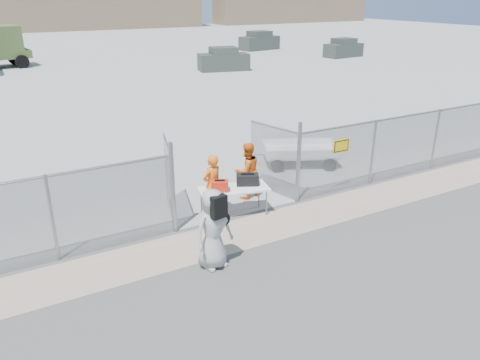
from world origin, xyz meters
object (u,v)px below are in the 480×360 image
folding_table (234,201)px  visitor (213,229)px  utility_trailer (300,154)px  security_worker_right (247,171)px  security_worker_left (212,185)px

folding_table → visitor: 2.81m
visitor → utility_trailer: size_ratio=0.56×
security_worker_right → visitor: visitor is taller
folding_table → utility_trailer: (4.18, 2.56, 0.00)m
security_worker_left → security_worker_right: size_ratio=1.02×
security_worker_left → visitor: bearing=47.9°
folding_table → security_worker_right: 1.39m
utility_trailer → security_worker_right: bearing=-127.7°
folding_table → security_worker_right: (0.95, 0.89, 0.47)m
folding_table → security_worker_left: 0.78m
security_worker_left → utility_trailer: bearing=-171.3°
visitor → utility_trailer: 7.56m
security_worker_right → visitor: 4.05m
folding_table → security_worker_right: security_worker_right is taller
folding_table → utility_trailer: utility_trailer is taller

